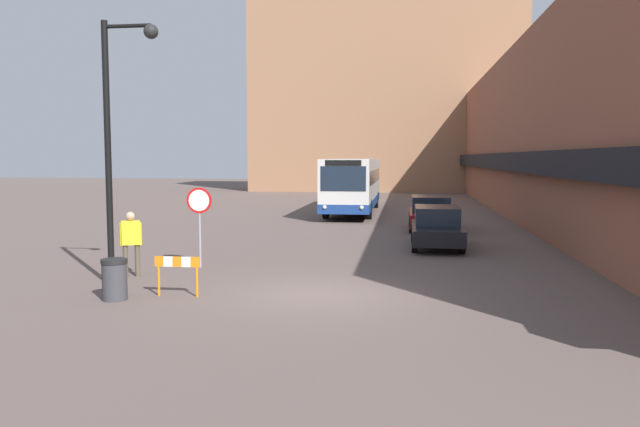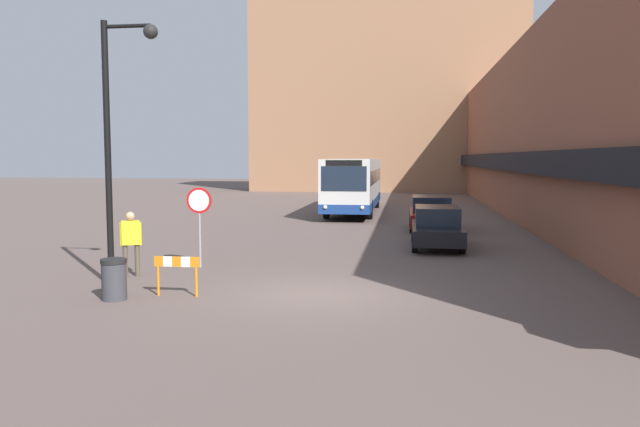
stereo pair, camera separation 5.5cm
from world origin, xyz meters
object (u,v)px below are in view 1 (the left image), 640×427
(street_lamp, at_px, (118,124))
(trash_bin, at_px, (115,279))
(parked_car_front, at_px, (437,227))
(parked_car_back, at_px, (431,213))
(stop_sign, at_px, (199,210))
(construction_barricade, at_px, (177,268))
(city_bus, at_px, (353,184))
(pedestrian, at_px, (131,238))

(street_lamp, distance_m, trash_bin, 3.93)
(parked_car_front, relative_size, parked_car_back, 0.98)
(stop_sign, height_order, construction_barricade, stop_sign)
(parked_car_back, bearing_deg, parked_car_front, -90.00)
(construction_barricade, bearing_deg, city_bus, 84.44)
(city_bus, bearing_deg, pedestrian, -101.84)
(parked_car_front, relative_size, stop_sign, 1.81)
(city_bus, distance_m, pedestrian, 21.24)
(parked_car_front, height_order, pedestrian, pedestrian)
(pedestrian, bearing_deg, parked_car_back, 30.60)
(city_bus, xyz_separation_m, construction_barricade, (-2.23, -22.93, -1.06))
(city_bus, distance_m, stop_sign, 19.39)
(city_bus, height_order, parked_car_front, city_bus)
(stop_sign, relative_size, pedestrian, 1.33)
(city_bus, height_order, trash_bin, city_bus)
(pedestrian, bearing_deg, city_bus, 53.27)
(parked_car_front, height_order, street_lamp, street_lamp)
(parked_car_back, height_order, construction_barricade, parked_car_back)
(parked_car_front, distance_m, stop_sign, 8.91)
(pedestrian, relative_size, construction_barricade, 1.62)
(parked_car_back, bearing_deg, street_lamp, -121.13)
(parked_car_front, xyz_separation_m, pedestrian, (-8.55, -6.85, 0.33))
(parked_car_front, bearing_deg, stop_sign, -143.81)
(city_bus, xyz_separation_m, trash_bin, (-3.52, -23.50, -1.25))
(stop_sign, bearing_deg, parked_car_back, 56.53)
(parked_car_front, height_order, construction_barricade, parked_car_front)
(parked_car_back, bearing_deg, pedestrian, -124.52)
(city_bus, bearing_deg, construction_barricade, -95.56)
(parked_car_front, height_order, stop_sign, stop_sign)
(trash_bin, bearing_deg, construction_barricade, 23.86)
(parked_car_back, height_order, street_lamp, street_lamp)
(pedestrian, xyz_separation_m, trash_bin, (0.84, -2.72, -0.59))
(parked_car_front, relative_size, trash_bin, 4.54)
(street_lamp, distance_m, pedestrian, 3.26)
(parked_car_front, height_order, parked_car_back, parked_car_back)
(parked_car_back, bearing_deg, trash_bin, -116.96)
(stop_sign, bearing_deg, city_bus, 81.22)
(parked_car_back, distance_m, street_lamp, 16.29)
(stop_sign, distance_m, construction_barricade, 3.98)
(street_lamp, bearing_deg, pedestrian, 103.84)
(parked_car_front, relative_size, pedestrian, 2.42)
(construction_barricade, bearing_deg, stop_sign, 100.93)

